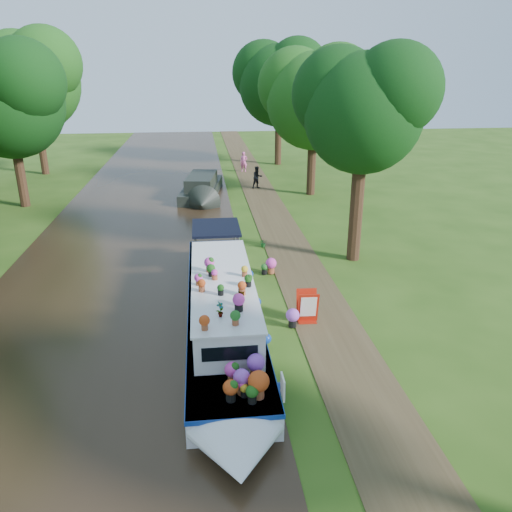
{
  "coord_description": "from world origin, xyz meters",
  "views": [
    {
      "loc": [
        -2.81,
        -17.06,
        8.02
      ],
      "look_at": [
        -0.82,
        0.45,
        1.3
      ],
      "focal_mm": 35.0,
      "sensor_mm": 36.0,
      "label": 1
    }
  ],
  "objects_px": {
    "sandwich_board": "(307,308)",
    "second_boat": "(202,188)",
    "pedestrian_dark": "(257,177)",
    "plant_boat": "(223,309)",
    "pedestrian_pink": "(244,162)"
  },
  "relations": [
    {
      "from": "plant_boat",
      "to": "pedestrian_dark",
      "type": "relative_size",
      "value": 8.85
    },
    {
      "from": "sandwich_board",
      "to": "pedestrian_dark",
      "type": "xyz_separation_m",
      "value": [
        0.59,
        19.51,
        0.27
      ]
    },
    {
      "from": "sandwich_board",
      "to": "pedestrian_dark",
      "type": "height_order",
      "value": "pedestrian_dark"
    },
    {
      "from": "plant_boat",
      "to": "pedestrian_pink",
      "type": "bearing_deg",
      "value": 83.4
    },
    {
      "from": "plant_boat",
      "to": "second_boat",
      "type": "height_order",
      "value": "plant_boat"
    },
    {
      "from": "plant_boat",
      "to": "sandwich_board",
      "type": "xyz_separation_m",
      "value": [
        2.81,
        0.43,
        -0.33
      ]
    },
    {
      "from": "second_boat",
      "to": "pedestrian_pink",
      "type": "relative_size",
      "value": 4.85
    },
    {
      "from": "plant_boat",
      "to": "pedestrian_dark",
      "type": "height_order",
      "value": "plant_boat"
    },
    {
      "from": "plant_boat",
      "to": "pedestrian_pink",
      "type": "distance_m",
      "value": 26.14
    },
    {
      "from": "pedestrian_pink",
      "to": "second_boat",
      "type": "bearing_deg",
      "value": -98.33
    },
    {
      "from": "sandwich_board",
      "to": "second_boat",
      "type": "bearing_deg",
      "value": 102.95
    },
    {
      "from": "sandwich_board",
      "to": "pedestrian_pink",
      "type": "bearing_deg",
      "value": 91.96
    },
    {
      "from": "second_boat",
      "to": "pedestrian_dark",
      "type": "height_order",
      "value": "pedestrian_dark"
    },
    {
      "from": "second_boat",
      "to": "pedestrian_dark",
      "type": "relative_size",
      "value": 5.0
    },
    {
      "from": "pedestrian_pink",
      "to": "sandwich_board",
      "type": "bearing_deg",
      "value": -74.98
    }
  ]
}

